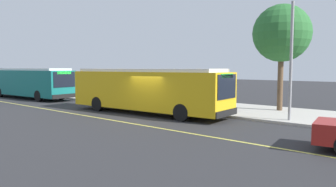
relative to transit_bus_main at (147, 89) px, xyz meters
name	(u,v)px	position (x,y,z in m)	size (l,w,h in m)	color
ground_plane	(149,117)	(1.18, -1.01, -1.62)	(120.00, 120.00, 0.00)	#2B2B2D
sidewalk_curb	(204,107)	(1.18, 4.99, -1.54)	(44.00, 6.40, 0.15)	#B7B2A8
lane_stripe_center	(121,122)	(1.18, -3.21, -1.61)	(36.00, 0.14, 0.01)	#E0D64C
transit_bus_main	(147,89)	(0.00, 0.00, 0.00)	(11.75, 3.34, 2.95)	gold
transit_bus_second	(29,82)	(-16.09, -0.12, 0.00)	(11.82, 3.33, 2.95)	#146B66
bus_shelter	(205,82)	(1.16, 5.02, 0.30)	(2.90, 1.60, 2.48)	#333338
waiting_bench	(208,100)	(1.49, 4.97, -0.98)	(1.60, 0.48, 0.95)	brown
route_sign_post	(226,85)	(4.41, 2.62, 0.34)	(0.44, 0.08, 2.80)	#333338
street_tree_near_shelter	(282,34)	(6.45, 6.19, 3.64)	(3.79, 3.79, 7.03)	brown
utility_pole	(291,61)	(8.39, 2.59, 1.73)	(0.16, 0.16, 6.40)	gray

